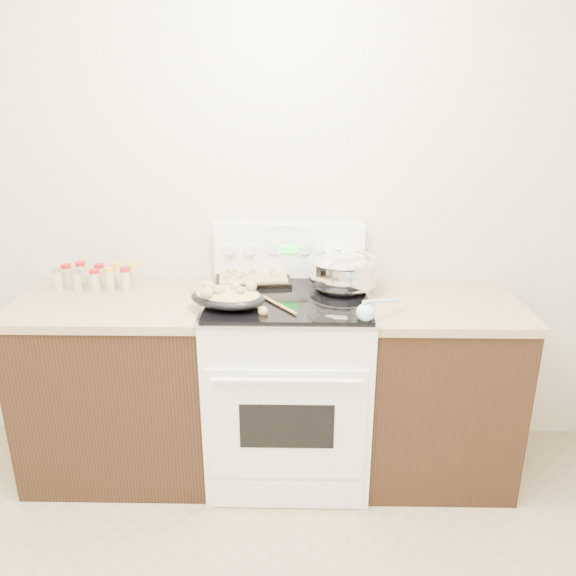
{
  "coord_description": "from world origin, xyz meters",
  "views": [
    {
      "loc": [
        0.4,
        -1.05,
        1.85
      ],
      "look_at": [
        0.35,
        1.37,
        1.0
      ],
      "focal_mm": 35.0,
      "sensor_mm": 36.0,
      "label": 1
    }
  ],
  "objects": [
    {
      "name": "room_shell",
      "position": [
        0.0,
        0.0,
        1.7
      ],
      "size": [
        4.1,
        3.6,
        2.75
      ],
      "color": "beige",
      "rests_on": "ground"
    },
    {
      "name": "counter_left",
      "position": [
        -0.48,
        1.43,
        0.46
      ],
      "size": [
        0.93,
        0.67,
        0.92
      ],
      "color": "black",
      "rests_on": "ground"
    },
    {
      "name": "counter_right",
      "position": [
        1.08,
        1.43,
        0.46
      ],
      "size": [
        0.73,
        0.67,
        0.92
      ],
      "color": "black",
      "rests_on": "ground"
    },
    {
      "name": "kitchen_range",
      "position": [
        0.35,
        1.42,
        0.49
      ],
      "size": [
        0.78,
        0.73,
        1.22
      ],
      "color": "white",
      "rests_on": "ground"
    },
    {
      "name": "mixing_bowl",
      "position": [
        0.61,
        1.52,
        1.02
      ],
      "size": [
        0.41,
        0.41,
        0.2
      ],
      "color": "silver",
      "rests_on": "kitchen_range"
    },
    {
      "name": "roasting_pan",
      "position": [
        0.08,
        1.28,
        0.99
      ],
      "size": [
        0.4,
        0.34,
        0.12
      ],
      "color": "black",
      "rests_on": "kitchen_range"
    },
    {
      "name": "baking_sheet",
      "position": [
        0.16,
        1.63,
        0.96
      ],
      "size": [
        0.4,
        0.3,
        0.06
      ],
      "color": "black",
      "rests_on": "kitchen_range"
    },
    {
      "name": "wooden_spoon",
      "position": [
        0.27,
        1.22,
        0.95
      ],
      "size": [
        0.17,
        0.22,
        0.04
      ],
      "color": "#A17D49",
      "rests_on": "kitchen_range"
    },
    {
      "name": "blue_ladle",
      "position": [
        0.69,
        1.15,
        0.98
      ],
      "size": [
        0.22,
        0.21,
        0.1
      ],
      "color": "#91C6D9",
      "rests_on": "kitchen_range"
    },
    {
      "name": "spice_jars",
      "position": [
        -0.61,
        1.58,
        0.98
      ],
      "size": [
        0.4,
        0.15,
        0.12
      ],
      "color": "#BFB28C",
      "rests_on": "counter_left"
    }
  ]
}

